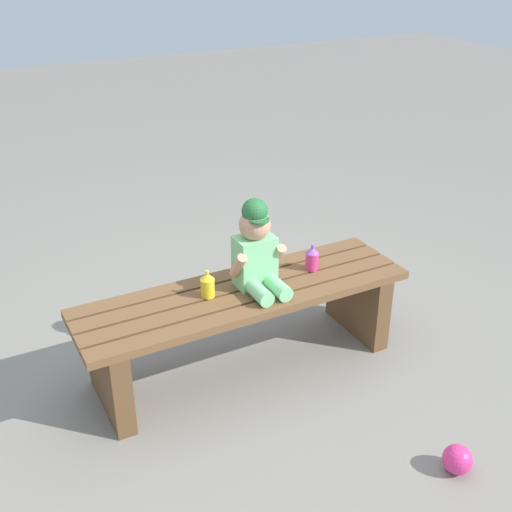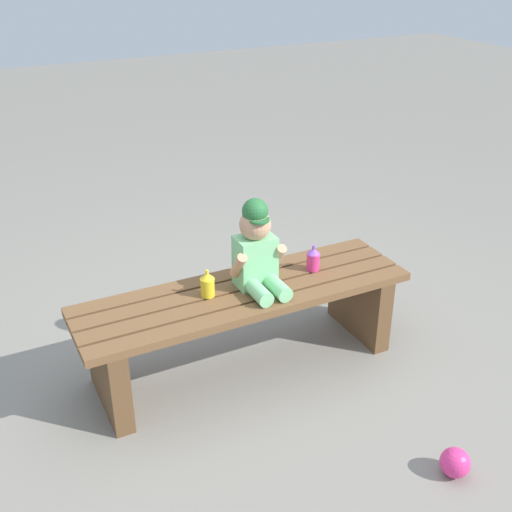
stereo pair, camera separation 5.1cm
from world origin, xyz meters
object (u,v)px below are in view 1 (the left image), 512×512
Objects in this scene: sippy_cup_left at (208,284)px; sippy_cup_right at (312,258)px; toy_ball at (458,459)px; child_figure at (257,250)px; park_bench at (244,315)px.

sippy_cup_right is at bearing 0.00° from sippy_cup_left.
sippy_cup_left is at bearing 120.07° from toy_ball.
child_figure reaches higher than sippy_cup_left.
park_bench is at bearing -176.33° from sippy_cup_right.
child_figure reaches higher than sippy_cup_right.
sippy_cup_left is at bearing 180.00° from sippy_cup_right.
sippy_cup_right reaches higher than toy_ball.
child_figure is at bearing 109.45° from toy_ball.
sippy_cup_right is at bearing 3.69° from child_figure.
park_bench is 0.41m from sippy_cup_right.
child_figure is 0.32m from sippy_cup_right.
sippy_cup_left and sippy_cup_right have the same top height.
sippy_cup_left is 1.00× the size of sippy_cup_right.
toy_ball is (0.04, -0.97, -0.40)m from sippy_cup_right.
sippy_cup_left is (-0.23, 0.02, -0.12)m from child_figure.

